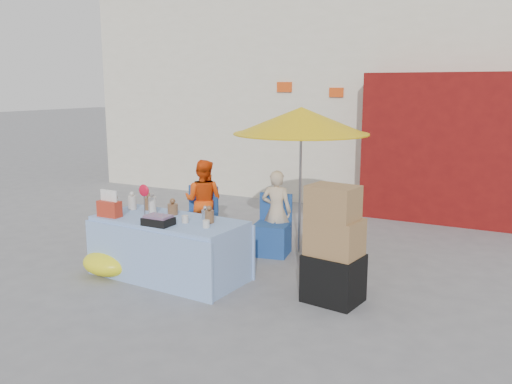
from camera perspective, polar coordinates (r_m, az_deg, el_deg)
The scene contains 10 objects.
ground at distance 7.00m, azimuth -3.61°, elevation -8.78°, with size 80.00×80.00×0.00m, color slate.
backdrop at distance 13.47m, azimuth 15.50°, elevation 13.84°, with size 14.00×8.00×7.80m.
market_table at distance 6.92m, azimuth -9.15°, elevation -5.75°, with size 2.02×1.05×1.19m.
chair_left at distance 8.38m, azimuth -6.03°, elevation -3.61°, with size 0.56×0.55×0.85m.
chair_right at distance 7.78m, azimuth 1.70°, elevation -4.72°, with size 0.56×0.55×0.85m.
vendor_orange at distance 8.40m, azimuth -5.56°, elevation -0.90°, with size 0.62×0.48×1.27m, color #F3490C.
vendor_beige at distance 7.81m, azimuth 2.16°, elevation -2.05°, with size 0.44×0.29×1.20m, color beige.
umbrella at distance 7.63m, azimuth 4.78°, elevation 7.43°, with size 1.90×1.90×2.09m.
box_stack at distance 6.07m, azimuth 8.18°, elevation -5.95°, with size 0.66×0.57×1.32m.
tarp_bundle at distance 7.21m, azimuth -15.16°, elevation -7.17°, with size 0.73×0.58×0.33m, color yellow.
Camera 1 is at (3.42, -5.62, 2.39)m, focal length 38.00 mm.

